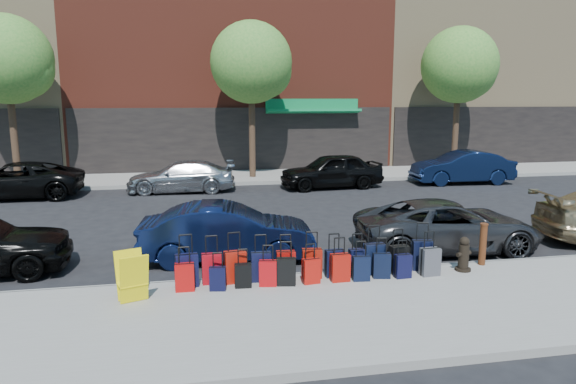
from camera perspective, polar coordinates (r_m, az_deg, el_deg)
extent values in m
plane|color=black|center=(15.58, -1.62, -4.08)|extent=(120.00, 120.00, 0.00)
cube|color=gray|center=(9.52, 4.75, -13.29)|extent=(60.00, 4.00, 0.15)
cube|color=gray|center=(25.30, -5.20, 1.68)|extent=(60.00, 4.00, 0.15)
cube|color=gray|center=(11.34, 2.01, -9.28)|extent=(60.00, 0.08, 0.15)
cube|color=gray|center=(23.31, -4.72, 0.95)|extent=(60.00, 0.08, 0.15)
cube|color=black|center=(27.04, -5.66, 5.71)|extent=(16.66, 0.15, 3.40)
cube|color=#0C713E|center=(27.26, 2.86, 8.94)|extent=(5.00, 0.91, 0.27)
cube|color=#0C713E|center=(27.54, 2.71, 9.68)|extent=(5.00, 0.10, 0.60)
cube|color=tan|center=(38.02, 19.25, 17.58)|extent=(15.00, 12.00, 18.00)
cube|color=black|center=(32.60, 23.76, 5.68)|extent=(14.70, 0.15, 3.40)
cylinder|color=black|center=(25.60, -28.20, 6.18)|extent=(0.30, 0.30, 4.80)
sphere|color=#347A28|center=(25.61, -28.79, 12.80)|extent=(3.80, 3.80, 3.80)
sphere|color=#347A28|center=(25.42, -27.40, 12.08)|extent=(2.58, 2.58, 2.58)
cylinder|color=black|center=(24.60, -4.02, 7.25)|extent=(0.30, 0.30, 4.80)
sphere|color=#347A28|center=(24.62, -4.11, 14.17)|extent=(3.80, 3.80, 3.80)
sphere|color=#347A28|center=(24.67, -2.67, 13.29)|extent=(2.58, 2.58, 2.58)
cylinder|color=black|center=(27.85, 18.15, 7.13)|extent=(0.30, 0.30, 4.80)
sphere|color=#347A28|center=(27.86, 18.51, 13.23)|extent=(3.80, 3.80, 3.80)
sphere|color=#347A28|center=(28.14, 19.55, 12.37)|extent=(2.58, 2.58, 2.58)
cube|color=black|center=(10.62, -11.16, -8.55)|extent=(0.47, 0.29, 0.66)
cylinder|color=black|center=(10.41, -11.30, -4.80)|extent=(0.25, 0.06, 0.03)
cube|color=#9B0A13|center=(10.71, -8.41, -8.42)|extent=(0.42, 0.23, 0.62)
cylinder|color=black|center=(10.51, -8.51, -4.95)|extent=(0.23, 0.03, 0.03)
cube|color=#9F150A|center=(10.70, -5.88, -8.28)|extent=(0.46, 0.30, 0.65)
cylinder|color=black|center=(10.49, -5.95, -4.62)|extent=(0.25, 0.06, 0.03)
cube|color=black|center=(10.74, -3.01, -8.29)|extent=(0.42, 0.24, 0.61)
cylinder|color=black|center=(10.55, -3.04, -4.89)|extent=(0.23, 0.04, 0.03)
cube|color=#9A0D09|center=(10.87, -0.24, -8.11)|extent=(0.40, 0.24, 0.59)
cylinder|color=black|center=(10.68, -0.24, -4.87)|extent=(0.22, 0.05, 0.03)
cube|color=maroon|center=(10.94, 2.68, -7.93)|extent=(0.43, 0.27, 0.62)
cylinder|color=black|center=(10.74, 2.71, -4.55)|extent=(0.23, 0.06, 0.03)
cube|color=black|center=(11.03, 5.19, -7.89)|extent=(0.39, 0.22, 0.58)
cylinder|color=black|center=(10.85, 5.24, -4.74)|extent=(0.22, 0.04, 0.03)
cube|color=black|center=(11.22, 7.75, -7.69)|extent=(0.38, 0.22, 0.56)
cylinder|color=black|center=(11.05, 7.82, -4.71)|extent=(0.21, 0.04, 0.03)
cube|color=black|center=(11.30, 9.57, -7.33)|extent=(0.44, 0.24, 0.66)
cylinder|color=black|center=(11.10, 9.68, -3.80)|extent=(0.25, 0.03, 0.03)
cube|color=black|center=(11.49, 12.20, -7.29)|extent=(0.42, 0.26, 0.60)
cylinder|color=black|center=(11.32, 12.32, -4.17)|extent=(0.23, 0.06, 0.03)
cube|color=black|center=(11.78, 14.69, -6.80)|extent=(0.48, 0.33, 0.66)
cylinder|color=black|center=(11.60, 14.85, -3.44)|extent=(0.25, 0.08, 0.03)
cube|color=#AB0C0B|center=(10.42, -11.40, -9.27)|extent=(0.37, 0.22, 0.55)
cylinder|color=black|center=(10.24, -11.52, -6.14)|extent=(0.21, 0.03, 0.03)
cube|color=black|center=(10.35, -7.81, -9.52)|extent=(0.34, 0.23, 0.47)
cylinder|color=black|center=(10.19, -7.88, -6.82)|extent=(0.18, 0.06, 0.03)
cube|color=black|center=(10.45, -5.01, -9.23)|extent=(0.34, 0.21, 0.48)
cylinder|color=black|center=(10.28, -5.06, -6.45)|extent=(0.19, 0.04, 0.03)
cube|color=#AD0B0F|center=(10.49, -2.24, -9.01)|extent=(0.38, 0.27, 0.52)
cylinder|color=black|center=(10.32, -2.26, -6.04)|extent=(0.20, 0.07, 0.03)
cube|color=black|center=(10.52, -0.20, -8.84)|extent=(0.41, 0.28, 0.56)
cylinder|color=black|center=(10.33, -0.20, -5.66)|extent=(0.21, 0.07, 0.03)
cube|color=#AB110B|center=(10.63, 2.58, -8.77)|extent=(0.37, 0.25, 0.51)
cylinder|color=black|center=(10.46, 2.60, -5.90)|extent=(0.20, 0.06, 0.03)
cube|color=#9C110A|center=(10.78, 5.81, -8.36)|extent=(0.40, 0.24, 0.57)
cylinder|color=black|center=(10.60, 5.87, -5.17)|extent=(0.22, 0.04, 0.03)
cube|color=black|center=(10.88, 8.13, -8.40)|extent=(0.37, 0.24, 0.52)
cylinder|color=black|center=(10.71, 8.21, -5.54)|extent=(0.20, 0.05, 0.03)
cube|color=black|center=(11.10, 10.36, -8.03)|extent=(0.39, 0.28, 0.53)
cylinder|color=black|center=(10.94, 10.46, -5.16)|extent=(0.20, 0.07, 0.03)
cube|color=black|center=(11.20, 12.64, -8.04)|extent=(0.35, 0.22, 0.50)
cylinder|color=black|center=(11.04, 12.75, -5.36)|extent=(0.19, 0.04, 0.03)
cube|color=#424248|center=(11.47, 15.50, -7.48)|extent=(0.42, 0.27, 0.59)
cylinder|color=black|center=(11.29, 15.66, -4.35)|extent=(0.23, 0.05, 0.03)
cylinder|color=black|center=(12.06, 18.84, -8.11)|extent=(0.34, 0.34, 0.06)
cylinder|color=black|center=(11.98, 18.93, -6.77)|extent=(0.23, 0.23, 0.53)
sphere|color=black|center=(11.89, 19.02, -5.23)|extent=(0.21, 0.21, 0.21)
cylinder|color=black|center=(11.96, 18.94, -6.51)|extent=(0.39, 0.21, 0.10)
cylinder|color=#38190C|center=(12.49, 20.83, -5.48)|extent=(0.16, 0.16, 0.94)
cylinder|color=#38190C|center=(12.38, 20.97, -3.38)|extent=(0.18, 0.18, 0.04)
cube|color=yellow|center=(9.96, -16.71, -9.27)|extent=(0.56, 0.39, 0.92)
cube|color=yellow|center=(10.27, -17.18, -8.69)|extent=(0.56, 0.39, 0.92)
cube|color=yellow|center=(10.16, -16.90, -9.72)|extent=(0.60, 0.49, 0.02)
imported|color=#0D173A|center=(12.53, -6.76, -4.48)|extent=(4.30, 1.77, 1.38)
imported|color=#363538|center=(13.88, 17.34, -3.58)|extent=(4.83, 2.44, 1.31)
imported|color=black|center=(22.80, -28.15, 1.14)|extent=(5.11, 2.38, 1.42)
imported|color=#B4B6BB|center=(21.96, -11.78, 1.69)|extent=(4.55, 2.06, 1.29)
imported|color=black|center=(22.53, 4.82, 2.38)|extent=(4.60, 2.14, 1.52)
imported|color=#0C1938|center=(24.93, 18.77, 2.62)|extent=(4.65, 1.85, 1.51)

